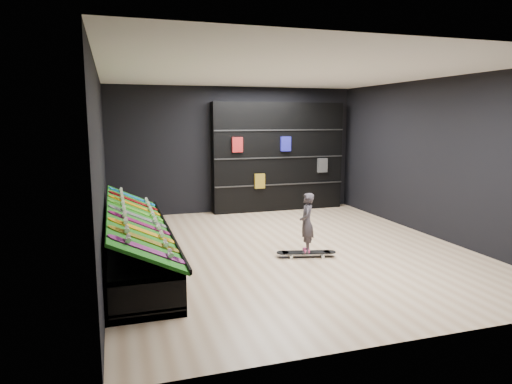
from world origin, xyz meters
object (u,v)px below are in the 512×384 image
object	(u,v)px
display_rack	(136,247)
floor_skateboard	(306,254)
child	(307,234)
back_shelving	(278,157)

from	to	relation	value
display_rack	floor_skateboard	world-z (taller)	display_rack
display_rack	child	size ratio (longest dim) A/B	7.67
display_rack	child	world-z (taller)	child
display_rack	back_shelving	xyz separation A→B (m)	(3.61, 3.32, 1.07)
display_rack	back_shelving	distance (m)	5.02
display_rack	floor_skateboard	bearing A→B (deg)	-11.42
floor_skateboard	child	world-z (taller)	child
back_shelving	child	bearing A→B (deg)	-103.47
back_shelving	floor_skateboard	distance (m)	4.17
display_rack	back_shelving	size ratio (longest dim) A/B	1.37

